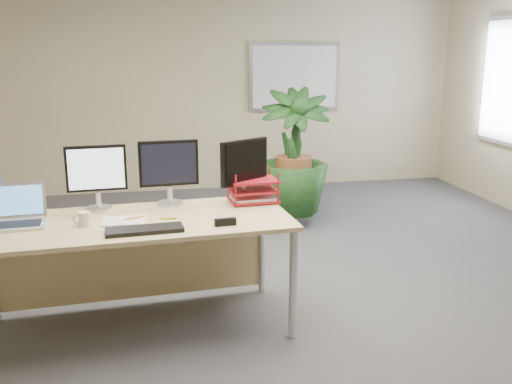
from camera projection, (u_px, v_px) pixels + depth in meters
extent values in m
plane|color=#4C4C52|center=(274.00, 311.00, 4.35)|extent=(8.00, 8.00, 0.00)
cube|color=#C1AD89|center=(209.00, 93.00, 7.82)|extent=(7.00, 0.04, 2.70)
cube|color=#AEAEB2|center=(294.00, 77.00, 7.97)|extent=(1.30, 0.03, 0.95)
cube|color=white|center=(295.00, 77.00, 7.95)|extent=(1.20, 0.01, 0.85)
cube|color=#D6C07E|center=(135.00, 222.00, 3.88)|extent=(2.17, 1.03, 0.03)
cube|color=#D6C07E|center=(134.00, 257.00, 4.37)|extent=(2.01, 0.16, 0.66)
cylinder|color=silver|center=(293.00, 285.00, 3.86)|extent=(0.06, 0.06, 0.78)
cylinder|color=silver|center=(262.00, 246.00, 4.60)|extent=(0.06, 0.06, 0.78)
imported|color=#133616|center=(293.00, 160.00, 6.28)|extent=(0.94, 0.94, 1.50)
cylinder|color=silver|center=(99.00, 208.00, 4.12)|extent=(0.19, 0.19, 0.02)
cylinder|color=silver|center=(98.00, 200.00, 4.10)|extent=(0.04, 0.04, 0.12)
cube|color=black|center=(96.00, 168.00, 4.05)|extent=(0.42, 0.07, 0.33)
cube|color=white|center=(96.00, 169.00, 4.02)|extent=(0.38, 0.03, 0.29)
cylinder|color=silver|center=(170.00, 203.00, 4.25)|extent=(0.20, 0.20, 0.02)
cylinder|color=silver|center=(170.00, 194.00, 4.24)|extent=(0.04, 0.04, 0.12)
cube|color=black|center=(169.00, 163.00, 4.18)|extent=(0.44, 0.07, 0.34)
cube|color=black|center=(169.00, 164.00, 4.15)|extent=(0.39, 0.03, 0.30)
cylinder|color=silver|center=(244.00, 201.00, 4.32)|extent=(0.20, 0.20, 0.02)
cylinder|color=silver|center=(244.00, 192.00, 4.30)|extent=(0.04, 0.04, 0.12)
cube|color=black|center=(244.00, 162.00, 4.24)|extent=(0.39, 0.26, 0.33)
cube|color=black|center=(246.00, 162.00, 4.22)|extent=(0.34, 0.21, 0.29)
cube|color=silver|center=(17.00, 225.00, 3.73)|extent=(0.38, 0.27, 0.02)
cube|color=black|center=(16.00, 224.00, 3.72)|extent=(0.32, 0.18, 0.00)
cube|color=silver|center=(18.00, 200.00, 3.85)|extent=(0.36, 0.09, 0.24)
cube|color=#5D9EEF|center=(18.00, 200.00, 3.84)|extent=(0.32, 0.07, 0.19)
cube|color=black|center=(145.00, 230.00, 3.63)|extent=(0.50, 0.20, 0.03)
cylinder|color=silver|center=(85.00, 219.00, 3.75)|extent=(0.08, 0.08, 0.09)
torus|color=silver|center=(77.00, 219.00, 3.74)|extent=(0.06, 0.02, 0.06)
cube|color=white|center=(124.00, 221.00, 3.84)|extent=(0.30, 0.23, 0.01)
cylinder|color=orange|center=(134.00, 218.00, 3.86)|extent=(0.14, 0.07, 0.01)
cylinder|color=yellow|center=(169.00, 218.00, 3.89)|extent=(0.11, 0.04, 0.01)
cube|color=maroon|center=(253.00, 200.00, 4.33)|extent=(0.37, 0.29, 0.02)
cube|color=maroon|center=(253.00, 190.00, 4.32)|extent=(0.37, 0.29, 0.02)
cube|color=maroon|center=(253.00, 180.00, 4.30)|extent=(0.37, 0.29, 0.02)
cube|color=white|center=(253.00, 198.00, 4.33)|extent=(0.34, 0.26, 0.02)
cube|color=black|center=(225.00, 222.00, 3.75)|extent=(0.15, 0.05, 0.05)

